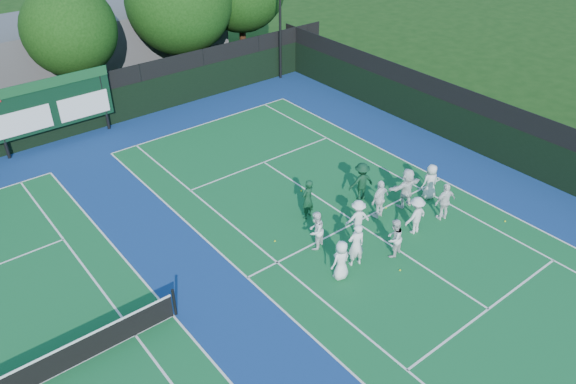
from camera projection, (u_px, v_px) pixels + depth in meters
ground at (373, 234)px, 22.55m from camera, size 120.00×120.00×0.00m
court_apron at (235, 284)px, 20.06m from camera, size 34.00×32.00×0.01m
near_court at (356, 222)px, 23.20m from camera, size 11.05×23.85×0.01m
back_fence at (72, 111)px, 29.18m from camera, size 34.00×0.08×3.00m
divider_fence_right at (491, 132)px, 27.18m from camera, size 0.08×32.00×3.00m
scoreboard at (52, 104)px, 27.92m from camera, size 6.00×0.21×3.55m
clubhouse at (85, 45)px, 36.18m from camera, size 18.00×6.00×4.00m
tree_c at (72, 31)px, 30.95m from camera, size 5.15×5.15×7.04m
tree_d at (181, 3)px, 34.29m from camera, size 6.54×6.54×8.23m
tennis_ball_0 at (400, 270)px, 20.64m from camera, size 0.07×0.07×0.07m
tennis_ball_1 at (386, 208)px, 24.05m from camera, size 0.07×0.07×0.07m
tennis_ball_2 at (505, 221)px, 23.22m from camera, size 0.07×0.07×0.07m
tennis_ball_3 at (275, 241)px, 22.10m from camera, size 0.07×0.07×0.07m
tennis_ball_4 at (301, 191)px, 25.19m from camera, size 0.07×0.07×0.07m
tennis_ball_5 at (442, 208)px, 24.06m from camera, size 0.07×0.07×0.07m
player_front_0 at (341, 260)px, 19.94m from camera, size 0.79×0.52×1.59m
player_front_1 at (356, 245)px, 20.49m from camera, size 0.75×0.60×1.81m
player_front_2 at (394, 238)px, 21.01m from camera, size 0.91×0.79×1.60m
player_front_3 at (416, 215)px, 22.21m from camera, size 1.07×0.62×1.64m
player_front_4 at (445, 201)px, 22.99m from camera, size 1.06×0.61×1.70m
player_back_0 at (316, 231)px, 21.39m from camera, size 0.97×0.88×1.62m
player_back_1 at (358, 218)px, 22.13m from camera, size 1.15×0.88×1.57m
player_back_2 at (380, 199)px, 23.11m from camera, size 1.06×0.53×1.74m
player_back_3 at (407, 188)px, 23.77m from camera, size 1.73×0.73×1.81m
player_back_4 at (430, 182)px, 24.35m from camera, size 0.89×0.67×1.64m
coach_left at (308, 199)px, 23.05m from camera, size 0.74×0.58×1.80m
coach_right at (361, 182)px, 24.21m from camera, size 1.28×0.93×1.78m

